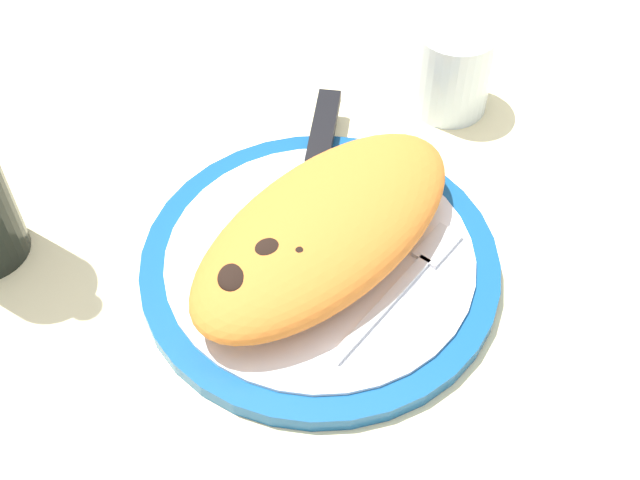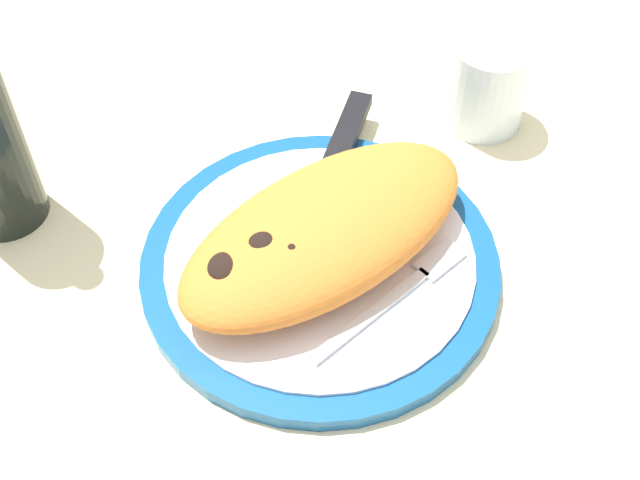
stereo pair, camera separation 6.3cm
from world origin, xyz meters
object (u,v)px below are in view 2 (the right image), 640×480
(fork, at_px, (401,290))
(plate, at_px, (320,263))
(calzone, at_px, (329,235))
(water_glass, at_px, (487,88))
(knife, at_px, (338,155))

(fork, bearing_deg, plate, 117.33)
(calzone, xyz_separation_m, water_glass, (0.22, 0.07, -0.01))
(fork, relative_size, water_glass, 1.90)
(knife, height_order, water_glass, water_glass)
(fork, height_order, knife, knife)
(fork, xyz_separation_m, water_glass, (0.19, 0.13, 0.02))
(water_glass, bearing_deg, plate, -163.66)
(water_glass, bearing_deg, knife, 174.21)
(knife, distance_m, water_glass, 0.15)
(knife, bearing_deg, calzone, -128.30)
(knife, relative_size, water_glass, 2.22)
(plate, xyz_separation_m, calzone, (0.00, -0.00, 0.04))
(plate, distance_m, water_glass, 0.23)
(plate, bearing_deg, calzone, -45.67)
(plate, distance_m, knife, 0.11)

